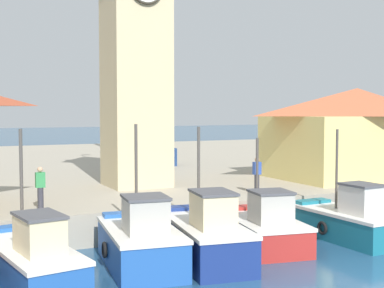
{
  "coord_description": "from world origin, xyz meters",
  "views": [
    {
      "loc": [
        -10.99,
        -11.24,
        4.92
      ],
      "look_at": [
        -1.04,
        9.34,
        3.5
      ],
      "focal_mm": 50.0,
      "sensor_mm": 36.0,
      "label": 1
    }
  ],
  "objects_px": {
    "fishing_boat_left_inner": "(141,242)",
    "dock_worker_near_tower": "(40,188)",
    "fishing_boat_left_outer": "(31,258)",
    "fishing_boat_center": "(263,228)",
    "warehouse_right": "(357,131)",
    "port_crane_near": "(154,40)",
    "fishing_boat_mid_right": "(347,221)",
    "dock_worker_along_quay": "(257,175)",
    "fishing_boat_mid_left": "(205,236)",
    "clock_tower": "(136,31)"
  },
  "relations": [
    {
      "from": "fishing_boat_left_outer",
      "to": "fishing_boat_center",
      "type": "height_order",
      "value": "fishing_boat_left_outer"
    },
    {
      "from": "fishing_boat_left_outer",
      "to": "port_crane_near",
      "type": "height_order",
      "value": "port_crane_near"
    },
    {
      "from": "warehouse_right",
      "to": "dock_worker_near_tower",
      "type": "relative_size",
      "value": 6.01
    },
    {
      "from": "fishing_boat_center",
      "to": "dock_worker_near_tower",
      "type": "distance_m",
      "value": 8.32
    },
    {
      "from": "warehouse_right",
      "to": "fishing_boat_mid_right",
      "type": "bearing_deg",
      "value": -134.46
    },
    {
      "from": "fishing_boat_mid_right",
      "to": "clock_tower",
      "type": "xyz_separation_m",
      "value": [
        -5.17,
        9.2,
        8.02
      ]
    },
    {
      "from": "fishing_boat_center",
      "to": "dock_worker_along_quay",
      "type": "height_order",
      "value": "fishing_boat_center"
    },
    {
      "from": "fishing_boat_center",
      "to": "port_crane_near",
      "type": "xyz_separation_m",
      "value": [
        2.81,
        17.47,
        8.93
      ]
    },
    {
      "from": "dock_worker_near_tower",
      "to": "port_crane_near",
      "type": "bearing_deg",
      "value": 53.44
    },
    {
      "from": "fishing_boat_left_inner",
      "to": "dock_worker_near_tower",
      "type": "xyz_separation_m",
      "value": [
        -2.26,
        4.54,
        1.27
      ]
    },
    {
      "from": "fishing_boat_mid_left",
      "to": "dock_worker_near_tower",
      "type": "relative_size",
      "value": 3.26
    },
    {
      "from": "fishing_boat_center",
      "to": "fishing_boat_mid_left",
      "type": "bearing_deg",
      "value": -167.33
    },
    {
      "from": "fishing_boat_mid_right",
      "to": "dock_worker_along_quay",
      "type": "xyz_separation_m",
      "value": [
        -1.17,
        4.53,
        1.33
      ]
    },
    {
      "from": "warehouse_right",
      "to": "port_crane_near",
      "type": "xyz_separation_m",
      "value": [
        -7.89,
        10.63,
        5.87
      ]
    },
    {
      "from": "dock_worker_near_tower",
      "to": "dock_worker_along_quay",
      "type": "xyz_separation_m",
      "value": [
        9.43,
        -0.06,
        0.0
      ]
    },
    {
      "from": "warehouse_right",
      "to": "fishing_boat_left_outer",
      "type": "bearing_deg",
      "value": -158.96
    },
    {
      "from": "fishing_boat_mid_left",
      "to": "dock_worker_near_tower",
      "type": "height_order",
      "value": "fishing_boat_mid_left"
    },
    {
      "from": "clock_tower",
      "to": "port_crane_near",
      "type": "height_order",
      "value": "port_crane_near"
    },
    {
      "from": "fishing_boat_left_inner",
      "to": "fishing_boat_center",
      "type": "xyz_separation_m",
      "value": [
        4.85,
        0.45,
        -0.1
      ]
    },
    {
      "from": "fishing_boat_left_outer",
      "to": "warehouse_right",
      "type": "xyz_separation_m",
      "value": [
        18.9,
        7.27,
        3.07
      ]
    },
    {
      "from": "fishing_boat_left_inner",
      "to": "fishing_boat_mid_right",
      "type": "distance_m",
      "value": 8.35
    },
    {
      "from": "port_crane_near",
      "to": "dock_worker_along_quay",
      "type": "bearing_deg",
      "value": -92.1
    },
    {
      "from": "fishing_boat_left_outer",
      "to": "warehouse_right",
      "type": "height_order",
      "value": "warehouse_right"
    },
    {
      "from": "port_crane_near",
      "to": "fishing_boat_left_inner",
      "type": "bearing_deg",
      "value": -113.16
    },
    {
      "from": "port_crane_near",
      "to": "warehouse_right",
      "type": "bearing_deg",
      "value": -53.42
    },
    {
      "from": "fishing_boat_left_inner",
      "to": "dock_worker_along_quay",
      "type": "xyz_separation_m",
      "value": [
        7.17,
        4.47,
        1.27
      ]
    },
    {
      "from": "fishing_boat_left_inner",
      "to": "port_crane_near",
      "type": "xyz_separation_m",
      "value": [
        7.67,
        17.92,
        8.83
      ]
    },
    {
      "from": "fishing_boat_left_outer",
      "to": "fishing_boat_left_inner",
      "type": "xyz_separation_m",
      "value": [
        3.35,
        -0.02,
        0.11
      ]
    },
    {
      "from": "fishing_boat_left_outer",
      "to": "dock_worker_along_quay",
      "type": "distance_m",
      "value": 11.51
    },
    {
      "from": "fishing_boat_center",
      "to": "fishing_boat_left_outer",
      "type": "bearing_deg",
      "value": -177.03
    },
    {
      "from": "fishing_boat_left_inner",
      "to": "dock_worker_near_tower",
      "type": "height_order",
      "value": "fishing_boat_left_inner"
    },
    {
      "from": "fishing_boat_left_outer",
      "to": "fishing_boat_mid_right",
      "type": "distance_m",
      "value": 11.69
    },
    {
      "from": "fishing_boat_left_outer",
      "to": "clock_tower",
      "type": "relative_size",
      "value": 0.35
    },
    {
      "from": "fishing_boat_left_outer",
      "to": "dock_worker_along_quay",
      "type": "bearing_deg",
      "value": 22.95
    },
    {
      "from": "fishing_boat_mid_left",
      "to": "dock_worker_along_quay",
      "type": "relative_size",
      "value": 3.26
    },
    {
      "from": "dock_worker_along_quay",
      "to": "fishing_boat_center",
      "type": "bearing_deg",
      "value": -119.94
    },
    {
      "from": "fishing_boat_mid_right",
      "to": "port_crane_near",
      "type": "distance_m",
      "value": 20.06
    },
    {
      "from": "dock_worker_near_tower",
      "to": "fishing_boat_center",
      "type": "bearing_deg",
      "value": -29.92
    },
    {
      "from": "fishing_boat_mid_right",
      "to": "clock_tower",
      "type": "bearing_deg",
      "value": 119.35
    },
    {
      "from": "fishing_boat_left_outer",
      "to": "dock_worker_near_tower",
      "type": "xyz_separation_m",
      "value": [
        1.09,
        4.52,
        1.38
      ]
    },
    {
      "from": "fishing_boat_center",
      "to": "port_crane_near",
      "type": "bearing_deg",
      "value": 80.85
    },
    {
      "from": "warehouse_right",
      "to": "dock_worker_along_quay",
      "type": "bearing_deg",
      "value": -161.43
    },
    {
      "from": "fishing_boat_left_inner",
      "to": "warehouse_right",
      "type": "height_order",
      "value": "warehouse_right"
    },
    {
      "from": "fishing_boat_mid_right",
      "to": "warehouse_right",
      "type": "height_order",
      "value": "warehouse_right"
    },
    {
      "from": "fishing_boat_left_outer",
      "to": "fishing_boat_center",
      "type": "xyz_separation_m",
      "value": [
        8.2,
        0.43,
        0.01
      ]
    },
    {
      "from": "fishing_boat_left_inner",
      "to": "clock_tower",
      "type": "relative_size",
      "value": 0.29
    },
    {
      "from": "fishing_boat_center",
      "to": "port_crane_near",
      "type": "height_order",
      "value": "port_crane_near"
    },
    {
      "from": "fishing_boat_mid_right",
      "to": "warehouse_right",
      "type": "bearing_deg",
      "value": 45.54
    },
    {
      "from": "dock_worker_near_tower",
      "to": "dock_worker_along_quay",
      "type": "height_order",
      "value": "same"
    },
    {
      "from": "fishing_boat_mid_right",
      "to": "dock_worker_near_tower",
      "type": "xyz_separation_m",
      "value": [
        -10.6,
        4.59,
        1.33
      ]
    }
  ]
}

